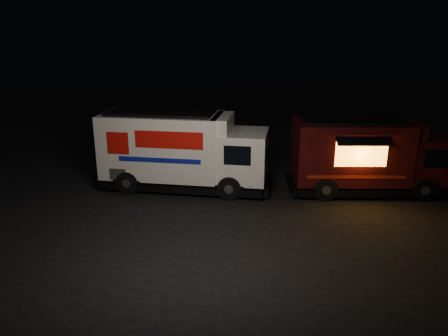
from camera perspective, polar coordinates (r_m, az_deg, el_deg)
The scene contains 3 objects.
ground at distance 15.49m, azimuth -1.53°, elevation -6.27°, with size 80.00×80.00×0.00m, color black.
white_truck at distance 17.83m, azimuth -5.11°, elevation 2.32°, with size 7.00×2.39×3.17m, color silver, non-canonical shape.
red_truck at distance 18.32m, azimuth 18.60°, elevation 1.57°, with size 6.42×2.36×2.99m, color #3D0B12, non-canonical shape.
Camera 1 is at (-1.25, -14.11, 6.28)m, focal length 35.00 mm.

